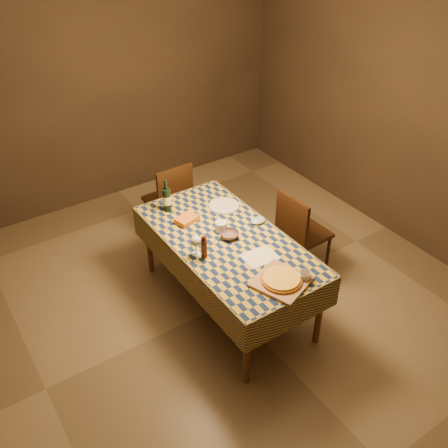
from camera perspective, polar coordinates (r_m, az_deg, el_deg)
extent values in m
plane|color=brown|center=(4.86, 0.33, -9.01)|extent=(5.00, 5.00, 0.00)
plane|color=white|center=(3.56, 0.49, 24.07)|extent=(5.00, 5.00, 0.00)
cube|color=#34271D|center=(6.08, -13.46, 14.62)|extent=(4.50, 0.10, 2.70)
cube|color=#34271D|center=(5.50, 20.55, 11.18)|extent=(0.10, 5.00, 2.70)
cylinder|color=brown|center=(3.97, 2.63, -14.16)|extent=(0.06, 0.06, 0.75)
cylinder|color=brown|center=(4.33, 10.90, -9.66)|extent=(0.06, 0.06, 0.75)
cylinder|color=brown|center=(5.03, -8.59, -2.06)|extent=(0.06, 0.06, 0.75)
cylinder|color=brown|center=(5.32, -1.30, 0.68)|extent=(0.06, 0.06, 0.75)
cube|color=brown|center=(4.37, 0.37, -2.03)|extent=(0.90, 1.80, 0.03)
cube|color=brown|center=(4.36, 0.37, -1.82)|extent=(0.92, 1.82, 0.02)
cube|color=brown|center=(3.92, 8.04, -10.12)|extent=(0.94, 0.01, 0.30)
cube|color=brown|center=(5.09, -5.45, 2.05)|extent=(0.94, 0.01, 0.30)
cube|color=brown|center=(4.26, -4.84, -5.42)|extent=(0.01, 1.84, 0.30)
cube|color=brown|center=(4.67, 5.08, -1.28)|extent=(0.01, 1.84, 0.30)
cube|color=#9B6A49|center=(3.93, 6.55, -6.56)|extent=(0.49, 0.49, 0.02)
cylinder|color=#9C5A1A|center=(3.92, 6.57, -6.33)|extent=(0.34, 0.34, 0.02)
cylinder|color=gold|center=(3.91, 6.59, -6.15)|extent=(0.30, 0.30, 0.01)
cylinder|color=#451710|center=(4.11, -2.28, -2.78)|extent=(0.06, 0.06, 0.18)
sphere|color=#451710|center=(4.04, -2.32, -1.56)|extent=(0.04, 0.04, 0.04)
imported|color=#5D464E|center=(4.36, 0.62, -1.26)|extent=(0.20, 0.20, 0.05)
cylinder|color=silver|center=(4.19, -3.18, -3.42)|extent=(0.09, 0.09, 0.01)
cylinder|color=silver|center=(4.16, -3.20, -2.93)|extent=(0.01, 0.01, 0.09)
sphere|color=silver|center=(4.11, -3.24, -1.95)|extent=(0.09, 0.09, 0.09)
ellipsoid|color=#3F0716|center=(4.12, -3.24, -2.06)|extent=(0.06, 0.06, 0.04)
cylinder|color=black|center=(4.70, -6.57, 2.77)|extent=(0.09, 0.09, 0.23)
cylinder|color=black|center=(4.61, -6.70, 4.49)|extent=(0.04, 0.04, 0.09)
cylinder|color=white|center=(4.70, -6.57, 2.77)|extent=(0.10, 0.10, 0.08)
cylinder|color=silver|center=(4.43, -0.34, -0.27)|extent=(0.12, 0.12, 0.09)
cube|color=orange|center=(4.57, -4.28, 0.53)|extent=(0.23, 0.19, 0.05)
cylinder|color=silver|center=(4.78, -0.01, 2.11)|extent=(0.38, 0.38, 0.02)
imported|color=silver|center=(3.96, 9.21, -5.91)|extent=(0.12, 0.12, 0.08)
cube|color=silver|center=(4.17, 4.12, -3.74)|extent=(0.30, 0.23, 0.00)
ellipsoid|color=#9BA9C6|center=(4.56, 3.91, 0.41)|extent=(0.15, 0.12, 0.04)
cube|color=black|center=(5.51, -6.52, 2.73)|extent=(0.43, 0.43, 0.04)
cube|color=black|center=(5.23, -5.59, 4.10)|extent=(0.42, 0.05, 0.46)
cylinder|color=black|center=(5.85, -5.75, 2.10)|extent=(0.04, 0.04, 0.43)
cylinder|color=black|center=(5.71, -8.84, 0.93)|extent=(0.04, 0.04, 0.43)
cylinder|color=black|center=(5.59, -3.84, 0.48)|extent=(0.04, 0.04, 0.43)
cylinder|color=black|center=(5.44, -7.03, -0.78)|extent=(0.04, 0.04, 0.43)
cube|color=black|center=(5.04, 9.21, -1.01)|extent=(0.44, 0.44, 0.04)
cube|color=black|center=(4.77, 7.76, 0.58)|extent=(0.05, 0.42, 0.46)
cylinder|color=black|center=(5.19, 11.77, -3.36)|extent=(0.04, 0.04, 0.43)
cylinder|color=black|center=(5.38, 9.04, -1.46)|extent=(0.04, 0.04, 0.43)
cylinder|color=black|center=(4.98, 8.89, -4.91)|extent=(0.04, 0.04, 0.43)
cylinder|color=black|center=(5.17, 6.16, -2.87)|extent=(0.04, 0.04, 0.43)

